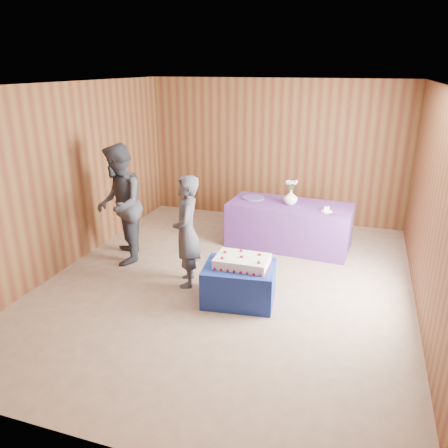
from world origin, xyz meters
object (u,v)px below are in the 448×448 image
at_px(serving_table, 289,225).
at_px(vase, 291,197).
at_px(guest_right, 120,205).
at_px(cake_table, 239,283).
at_px(sheet_cake, 242,261).
at_px(guest_left, 187,232).

relative_size(serving_table, vase, 8.44).
bearing_deg(guest_right, serving_table, 92.68).
distance_m(cake_table, serving_table, 2.06).
height_order(sheet_cake, guest_right, guest_right).
distance_m(vase, guest_left, 2.11).
height_order(cake_table, serving_table, serving_table).
height_order(serving_table, sheet_cake, serving_table).
bearing_deg(serving_table, cake_table, -93.82).
height_order(sheet_cake, vase, vase).
xyz_separation_m(guest_left, guest_right, (-1.27, 0.40, 0.14)).
distance_m(cake_table, guest_left, 1.01).
bearing_deg(sheet_cake, guest_right, 162.76).
xyz_separation_m(serving_table, vase, (0.00, -0.01, 0.49)).
height_order(serving_table, guest_right, guest_right).
height_order(vase, guest_left, guest_left).
xyz_separation_m(vase, guest_left, (-1.11, -1.79, -0.09)).
height_order(cake_table, guest_right, guest_right).
xyz_separation_m(cake_table, sheet_cake, (0.03, 0.02, 0.31)).
distance_m(serving_table, vase, 0.49).
height_order(guest_left, guest_right, guest_right).
xyz_separation_m(cake_table, guest_left, (-0.82, 0.24, 0.53)).
bearing_deg(vase, guest_right, -149.74).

